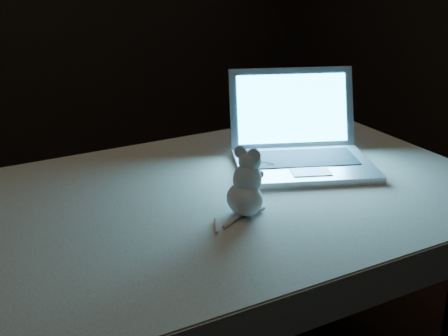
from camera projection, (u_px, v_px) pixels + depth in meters
table at (228, 306)px, 1.90m from camera, size 1.52×1.03×0.78m
tablecloth at (241, 214)px, 1.74m from camera, size 1.77×1.37×0.11m
laptop at (306, 125)px, 1.87m from camera, size 0.55×0.53×0.29m
plush_mouse at (245, 182)px, 1.58m from camera, size 0.16×0.16×0.19m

